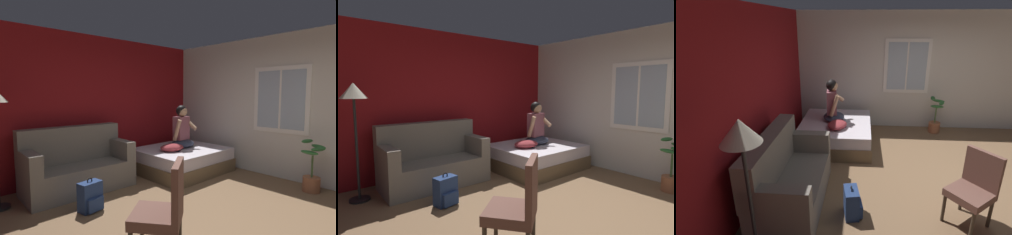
{
  "view_description": "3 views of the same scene",
  "coord_description": "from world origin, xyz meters",
  "views": [
    {
      "loc": [
        -2.42,
        -1.75,
        1.6
      ],
      "look_at": [
        0.66,
        1.57,
        1.18
      ],
      "focal_mm": 28.0,
      "sensor_mm": 36.0,
      "label": 1
    },
    {
      "loc": [
        -2.42,
        -1.75,
        1.6
      ],
      "look_at": [
        0.65,
        2.02,
        1.09
      ],
      "focal_mm": 28.0,
      "sensor_mm": 36.0,
      "label": 2
    },
    {
      "loc": [
        -3.72,
        1.4,
        2.46
      ],
      "look_at": [
        0.4,
        1.7,
        0.94
      ],
      "focal_mm": 28.0,
      "sensor_mm": 36.0,
      "label": 3
    }
  ],
  "objects": [
    {
      "name": "ground_plane",
      "position": [
        0.0,
        0.0,
        0.0
      ],
      "size": [
        40.0,
        40.0,
        0.0
      ],
      "primitive_type": "plane",
      "color": "brown"
    },
    {
      "name": "backpack",
      "position": [
        -0.85,
        1.51,
        0.19
      ],
      "size": [
        0.33,
        0.27,
        0.46
      ],
      "color": "navy",
      "rests_on": "ground"
    },
    {
      "name": "wall_side_with_window",
      "position": [
        2.52,
        0.0,
        1.35
      ],
      "size": [
        0.19,
        7.24,
        2.7
      ],
      "color": "silver",
      "rests_on": "ground"
    },
    {
      "name": "wall_back_accent",
      "position": [
        0.0,
        3.0,
        1.35
      ],
      "size": [
        9.88,
        0.16,
        2.7
      ],
      "primitive_type": "cube",
      "color": "maroon",
      "rests_on": "ground"
    },
    {
      "name": "throw_pillow",
      "position": [
        1.05,
        1.88,
        0.55
      ],
      "size": [
        0.55,
        0.46,
        0.14
      ],
      "primitive_type": "ellipsoid",
      "rotation": [
        0.0,
        0.0,
        -0.23
      ],
      "color": "#993338",
      "rests_on": "bed"
    },
    {
      "name": "floor_lamp",
      "position": [
        -1.76,
        2.43,
        1.43
      ],
      "size": [
        0.36,
        0.36,
        1.7
      ],
      "color": "black",
      "rests_on": "ground"
    },
    {
      "name": "potted_plant",
      "position": [
        2.12,
        -0.3,
        0.3
      ],
      "size": [
        0.39,
        0.37,
        0.85
      ],
      "color": "#995B3D",
      "rests_on": "ground"
    },
    {
      "name": "bed",
      "position": [
        1.38,
        1.95,
        0.24
      ],
      "size": [
        1.72,
        1.49,
        0.48
      ],
      "color": "brown",
      "rests_on": "ground"
    },
    {
      "name": "couch",
      "position": [
        -0.63,
        2.41,
        0.39
      ],
      "size": [
        1.71,
        0.83,
        1.04
      ],
      "color": "slate",
      "rests_on": "ground"
    },
    {
      "name": "person_seated",
      "position": [
        1.47,
        2.02,
        0.84
      ],
      "size": [
        0.56,
        0.49,
        0.88
      ],
      "color": "#383D51",
      "rests_on": "bed"
    },
    {
      "name": "cell_phone",
      "position": [
        1.08,
        1.78,
        0.48
      ],
      "size": [
        0.14,
        0.16,
        0.01
      ],
      "primitive_type": "cube",
      "rotation": [
        0.0,
        0.0,
        3.76
      ],
      "color": "black",
      "rests_on": "bed"
    },
    {
      "name": "side_chair",
      "position": [
        -0.86,
        -0.01,
        0.53
      ],
      "size": [
        0.65,
        0.65,
        0.98
      ],
      "color": "#382D23",
      "rests_on": "ground"
    }
  ]
}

